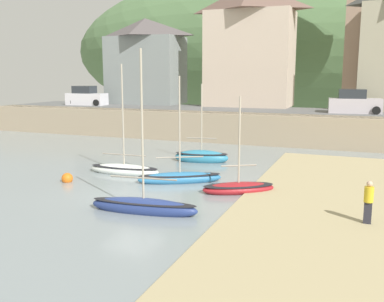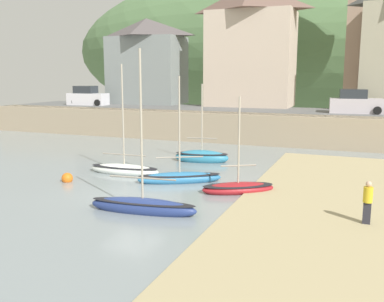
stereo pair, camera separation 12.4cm
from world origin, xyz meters
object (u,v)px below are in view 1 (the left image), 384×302
church_with_spire (362,18)px  parked_car_by_wall (354,103)px  person_near_water (368,200)px  mooring_buoy (67,178)px  sailboat_blue_trim (238,188)px  sailboat_far_left (180,177)px  dinghy_open_wooden (201,157)px  waterfront_building_left (146,61)px  parked_car_near_slipway (86,97)px  waterfront_building_centre (250,45)px  fishing_boat_green (124,169)px  sailboat_nearest_shore (144,206)px

church_with_spire → parked_car_by_wall: church_with_spire is taller
person_near_water → mooring_buoy: size_ratio=2.74×
church_with_spire → parked_car_by_wall: (-0.04, -8.50, -7.65)m
sailboat_blue_trim → person_near_water: bearing=-57.7°
church_with_spire → sailboat_far_left: (-8.04, -26.36, -10.60)m
dinghy_open_wooden → person_near_water: dinghy_open_wooden is taller
waterfront_building_left → parked_car_near_slipway: size_ratio=2.15×
waterfront_building_centre → dinghy_open_wooden: (1.12, -16.81, -8.04)m
waterfront_building_centre → mooring_buoy: size_ratio=19.78×
person_near_water → sailboat_far_left: bearing=158.2°
waterfront_building_centre → sailboat_blue_trim: (5.31, -23.15, -8.13)m
waterfront_building_centre → parked_car_near_slipway: (-16.03, -4.50, -5.15)m
sailboat_far_left → fishing_boat_green: size_ratio=0.90×
parked_car_by_wall → mooring_buoy: 24.29m
waterfront_building_centre → waterfront_building_left: bearing=-180.0°
sailboat_blue_trim → mooring_buoy: 9.00m
waterfront_building_left → fishing_boat_green: (9.61, -21.64, -6.70)m
waterfront_building_centre → sailboat_blue_trim: 25.10m
sailboat_nearest_shore → parked_car_near_slipway: sailboat_nearest_shore is taller
parked_car_by_wall → sailboat_far_left: bearing=-119.9°
waterfront_building_left → sailboat_nearest_shore: (13.94, -27.59, -6.66)m
parked_car_near_slipway → sailboat_blue_trim: bearing=-43.6°
waterfront_building_left → sailboat_blue_trim: bearing=-54.2°
waterfront_building_centre → sailboat_nearest_shore: size_ratio=1.74×
fishing_boat_green → waterfront_building_centre: bearing=82.9°
dinghy_open_wooden → church_with_spire: bearing=57.2°
church_with_spire → sailboat_nearest_shore: size_ratio=2.44×
person_near_water → waterfront_building_left: bearing=130.8°
waterfront_building_left → parked_car_by_wall: waterfront_building_left is taller
sailboat_far_left → person_near_water: bearing=-51.5°
fishing_boat_green → parked_car_near_slipway: fishing_boat_green is taller
sailboat_nearest_shore → fishing_boat_green: bearing=120.2°
sailboat_far_left → sailboat_nearest_shore: sailboat_nearest_shore is taller
waterfront_building_centre → sailboat_far_left: bearing=-85.1°
church_with_spire → mooring_buoy: church_with_spire is taller
sailboat_blue_trim → person_near_water: size_ratio=2.90×
waterfront_building_left → church_with_spire: bearing=10.6°
person_near_water → mooring_buoy: person_near_water is taller
waterfront_building_centre → sailboat_nearest_shore: bearing=-84.7°
sailboat_far_left → parked_car_near_slipway: (-17.96, 17.86, 2.95)m
church_with_spire → sailboat_blue_trim: 29.52m
dinghy_open_wooden → sailboat_far_left: bearing=-91.3°
sailboat_far_left → fishing_boat_green: bearing=139.5°
fishing_boat_green → mooring_buoy: bearing=-125.3°
waterfront_building_centre → dinghy_open_wooden: bearing=-86.2°
sailboat_far_left → sailboat_blue_trim: sailboat_far_left is taller
dinghy_open_wooden → sailboat_blue_trim: 7.60m
waterfront_building_centre → parked_car_by_wall: waterfront_building_centre is taller
fishing_boat_green → mooring_buoy: size_ratio=10.59×
fishing_boat_green → parked_car_near_slipway: 22.48m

